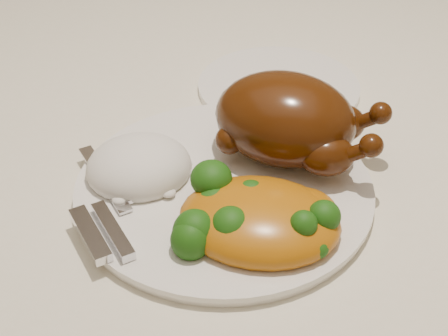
{
  "coord_description": "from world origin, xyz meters",
  "views": [
    {
      "loc": [
        0.15,
        -0.64,
        1.17
      ],
      "look_at": [
        0.15,
        -0.16,
        0.8
      ],
      "focal_mm": 50.0,
      "sensor_mm": 36.0,
      "label": 1
    }
  ],
  "objects_px": {
    "dining_table": "(108,173)",
    "side_plate": "(279,87)",
    "roast_chicken": "(289,120)",
    "dinner_plate": "(224,189)"
  },
  "relations": [
    {
      "from": "dining_table",
      "to": "roast_chicken",
      "type": "xyz_separation_m",
      "value": [
        0.22,
        -0.12,
        0.16
      ]
    },
    {
      "from": "dining_table",
      "to": "roast_chicken",
      "type": "relative_size",
      "value": 8.3
    },
    {
      "from": "dining_table",
      "to": "side_plate",
      "type": "bearing_deg",
      "value": 10.11
    },
    {
      "from": "dining_table",
      "to": "roast_chicken",
      "type": "bearing_deg",
      "value": -28.05
    },
    {
      "from": "roast_chicken",
      "to": "dinner_plate",
      "type": "bearing_deg",
      "value": -124.34
    },
    {
      "from": "dining_table",
      "to": "dinner_plate",
      "type": "distance_m",
      "value": 0.25
    },
    {
      "from": "dining_table",
      "to": "dinner_plate",
      "type": "bearing_deg",
      "value": -47.2
    },
    {
      "from": "side_plate",
      "to": "dinner_plate",
      "type": "bearing_deg",
      "value": -108.87
    },
    {
      "from": "dining_table",
      "to": "side_plate",
      "type": "distance_m",
      "value": 0.25
    },
    {
      "from": "side_plate",
      "to": "dining_table",
      "type": "bearing_deg",
      "value": -169.89
    }
  ]
}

